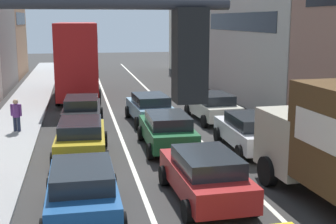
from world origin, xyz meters
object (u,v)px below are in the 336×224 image
object	(u,v)px
sedan_left_lane_fourth	(82,110)
pedestrian_near_kerb	(16,114)
sedan_left_lane_third	(81,137)
coupe_centre_lane_fourth	(150,108)
bus_mid_queue_primary	(78,56)
sedan_right_lane_behind_truck	(250,131)
wagon_right_lane_far	(213,106)
sedan_centre_lane_second	(205,174)
wagon_left_lane_second	(82,189)
hatchback_centre_lane_third	(167,130)

from	to	relation	value
sedan_left_lane_fourth	pedestrian_near_kerb	xyz separation A→B (m)	(-3.02, -1.18, 0.15)
sedan_left_lane_fourth	sedan_left_lane_third	bearing A→B (deg)	-178.05
coupe_centre_lane_fourth	bus_mid_queue_primary	distance (m)	9.87
sedan_right_lane_behind_truck	wagon_right_lane_far	distance (m)	5.68
sedan_right_lane_behind_truck	wagon_right_lane_far	world-z (taller)	same
bus_mid_queue_primary	pedestrian_near_kerb	size ratio (longest dim) A/B	6.36
sedan_left_lane_third	coupe_centre_lane_fourth	xyz separation A→B (m)	(3.59, 5.60, 0.00)
sedan_left_lane_third	sedan_centre_lane_second	bearing A→B (deg)	-142.90
sedan_right_lane_behind_truck	wagon_left_lane_second	bearing A→B (deg)	128.61
sedan_centre_lane_second	wagon_left_lane_second	xyz separation A→B (m)	(-3.57, -0.50, 0.00)
wagon_right_lane_far	bus_mid_queue_primary	size ratio (longest dim) A/B	0.42
hatchback_centre_lane_third	wagon_left_lane_second	bearing A→B (deg)	150.99
sedan_centre_lane_second	wagon_right_lane_far	bearing A→B (deg)	-19.52
coupe_centre_lane_fourth	sedan_left_lane_fourth	distance (m)	3.47
sedan_centre_lane_second	sedan_left_lane_third	xyz separation A→B (m)	(-3.54, 5.15, 0.00)
sedan_centre_lane_second	pedestrian_near_kerb	xyz separation A→B (m)	(-6.44, 9.50, 0.15)
sedan_left_lane_third	coupe_centre_lane_fourth	distance (m)	6.65
sedan_left_lane_fourth	wagon_right_lane_far	distance (m)	6.77
sedan_centre_lane_second	coupe_centre_lane_fourth	world-z (taller)	same
wagon_left_lane_second	wagon_right_lane_far	xyz separation A→B (m)	(6.92, 11.02, 0.00)
wagon_right_lane_far	bus_mid_queue_primary	world-z (taller)	bus_mid_queue_primary
wagon_right_lane_far	sedan_centre_lane_second	bearing A→B (deg)	159.41
wagon_left_lane_second	wagon_right_lane_far	distance (m)	13.01
wagon_left_lane_second	sedan_left_lane_third	bearing A→B (deg)	-0.39
sedan_left_lane_third	hatchback_centre_lane_third	bearing A→B (deg)	-78.18
sedan_centre_lane_second	wagon_left_lane_second	world-z (taller)	same
sedan_left_lane_third	wagon_right_lane_far	xyz separation A→B (m)	(6.89, 5.37, 0.00)
hatchback_centre_lane_third	coupe_centre_lane_fourth	world-z (taller)	same
wagon_left_lane_second	sedan_left_lane_fourth	world-z (taller)	same
wagon_left_lane_second	coupe_centre_lane_fourth	world-z (taller)	same
sedan_centre_lane_second	pedestrian_near_kerb	distance (m)	11.47
wagon_left_lane_second	pedestrian_near_kerb	distance (m)	10.40
pedestrian_near_kerb	bus_mid_queue_primary	bearing A→B (deg)	0.70
sedan_centre_lane_second	sedan_left_lane_fourth	xyz separation A→B (m)	(-3.42, 10.68, 0.00)
sedan_centre_lane_second	wagon_right_lane_far	size ratio (longest dim) A/B	0.99
wagon_right_lane_far	sedan_left_lane_fourth	bearing A→B (deg)	85.75
hatchback_centre_lane_third	sedan_left_lane_fourth	world-z (taller)	same
sedan_right_lane_behind_truck	sedan_left_lane_third	bearing A→B (deg)	87.98
wagon_left_lane_second	hatchback_centre_lane_third	size ratio (longest dim) A/B	1.00
sedan_centre_lane_second	hatchback_centre_lane_third	size ratio (longest dim) A/B	1.01
sedan_right_lane_behind_truck	wagon_right_lane_far	xyz separation A→B (m)	(0.09, 5.67, 0.00)
sedan_left_lane_third	pedestrian_near_kerb	world-z (taller)	pedestrian_near_kerb
coupe_centre_lane_fourth	sedan_left_lane_fourth	xyz separation A→B (m)	(-3.47, -0.07, 0.00)
coupe_centre_lane_fourth	wagon_right_lane_far	xyz separation A→B (m)	(3.30, -0.22, 0.00)
sedan_left_lane_fourth	pedestrian_near_kerb	bearing A→B (deg)	114.58
wagon_right_lane_far	pedestrian_near_kerb	bearing A→B (deg)	93.06
sedan_right_lane_behind_truck	hatchback_centre_lane_third	bearing A→B (deg)	75.66
wagon_right_lane_far	bus_mid_queue_primary	xyz separation A→B (m)	(-6.86, 9.20, 2.03)
sedan_right_lane_behind_truck	sedan_centre_lane_second	bearing A→B (deg)	146.60
coupe_centre_lane_fourth	sedan_left_lane_fourth	size ratio (longest dim) A/B	1.00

